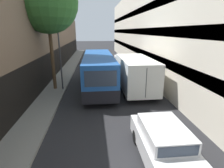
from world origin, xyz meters
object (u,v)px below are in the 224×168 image
object	(u,v)px
panel_van	(96,57)
car_hatchback	(164,144)
street_lamp	(58,34)
bus	(99,71)
box_truck	(133,71)
street_tree_left	(47,2)

from	to	relation	value
panel_van	car_hatchback	bearing A→B (deg)	-84.08
panel_van	street_lamp	world-z (taller)	street_lamp
bus	panel_van	xyz separation A→B (m)	(-0.02, 11.94, -0.54)
box_truck	street_lamp	world-z (taller)	street_lamp
car_hatchback	street_lamp	bearing A→B (deg)	120.30
panel_van	street_tree_left	size ratio (longest dim) A/B	0.46
panel_van	street_lamp	bearing A→B (deg)	-103.91
street_tree_left	bus	bearing A→B (deg)	4.94
panel_van	street_tree_left	world-z (taller)	street_tree_left
car_hatchback	panel_van	xyz separation A→B (m)	(-2.23, 21.52, 0.26)
bus	street_lamp	world-z (taller)	street_lamp
car_hatchback	bus	world-z (taller)	bus
box_truck	panel_van	bearing A→B (deg)	103.95
street_lamp	street_tree_left	bearing A→B (deg)	165.19
bus	street_tree_left	xyz separation A→B (m)	(-3.76, -0.33, 5.42)
street_lamp	street_tree_left	size ratio (longest dim) A/B	0.70
street_lamp	box_truck	bearing A→B (deg)	1.95
car_hatchback	bus	distance (m)	9.87
box_truck	bus	bearing A→B (deg)	174.47
car_hatchback	box_truck	bearing A→B (deg)	85.05
street_lamp	street_tree_left	distance (m)	2.42
bus	box_truck	distance (m)	3.03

